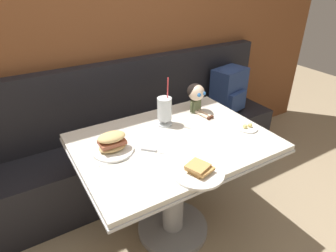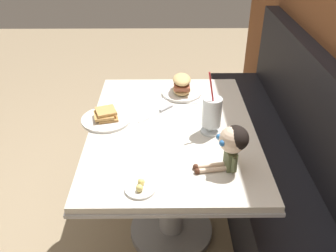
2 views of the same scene
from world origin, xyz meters
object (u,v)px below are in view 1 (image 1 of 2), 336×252
object	(u,v)px
toast_plate	(199,171)
butter_saucer	(248,128)
milkshake_glass	(165,110)
butter_knife	(155,151)
backpack	(229,88)
seated_doll	(196,94)
sandwich_plate	(112,145)

from	to	relation	value
toast_plate	butter_saucer	world-z (taller)	toast_plate
toast_plate	milkshake_glass	world-z (taller)	milkshake_glass
butter_knife	backpack	size ratio (longest dim) A/B	0.45
toast_plate	butter_knife	xyz separation A→B (m)	(-0.09, 0.28, -0.01)
butter_knife	seated_doll	size ratio (longest dim) A/B	0.81
seated_doll	sandwich_plate	bearing A→B (deg)	-165.53
milkshake_glass	backpack	distance (m)	1.02
butter_knife	seated_doll	xyz separation A→B (m)	(0.47, 0.28, 0.12)
milkshake_glass	butter_knife	xyz separation A→B (m)	(-0.20, -0.24, -0.10)
sandwich_plate	backpack	size ratio (longest dim) A/B	0.55
butter_knife	sandwich_plate	bearing A→B (deg)	149.77
butter_saucer	seated_doll	size ratio (longest dim) A/B	0.53
butter_saucer	toast_plate	bearing A→B (deg)	-158.96
milkshake_glass	seated_doll	xyz separation A→B (m)	(0.27, 0.05, 0.03)
toast_plate	butter_knife	distance (m)	0.29
backpack	sandwich_plate	bearing A→B (deg)	-157.53
butter_knife	seated_doll	world-z (taller)	seated_doll
sandwich_plate	butter_saucer	world-z (taller)	sandwich_plate
milkshake_glass	butter_saucer	world-z (taller)	milkshake_glass
sandwich_plate	butter_saucer	xyz separation A→B (m)	(0.80, -0.19, -0.04)
sandwich_plate	seated_doll	world-z (taller)	seated_doll
butter_saucer	butter_knife	size ratio (longest dim) A/B	0.66
toast_plate	milkshake_glass	xyz separation A→B (m)	(0.11, 0.51, 0.08)
toast_plate	butter_saucer	bearing A→B (deg)	21.04
butter_saucer	backpack	xyz separation A→B (m)	(0.51, 0.73, -0.09)
milkshake_glass	butter_saucer	size ratio (longest dim) A/B	2.62
toast_plate	sandwich_plate	bearing A→B (deg)	125.95
toast_plate	sandwich_plate	xyz separation A→B (m)	(-0.28, 0.39, 0.03)
milkshake_glass	seated_doll	bearing A→B (deg)	10.19
toast_plate	sandwich_plate	world-z (taller)	sandwich_plate
toast_plate	butter_saucer	distance (m)	0.55
butter_knife	toast_plate	bearing A→B (deg)	-72.22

